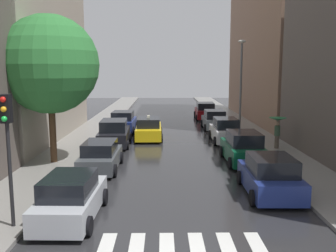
{
  "coord_description": "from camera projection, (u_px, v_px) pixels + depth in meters",
  "views": [
    {
      "loc": [
        -0.55,
        -8.09,
        5.23
      ],
      "look_at": [
        -0.18,
        19.71,
        0.98
      ],
      "focal_mm": 40.06,
      "sensor_mm": 36.0,
      "label": 1
    }
  ],
  "objects": [
    {
      "name": "parked_car_right_fourth",
      "position": [
        214.0,
        120.0,
        32.66
      ],
      "size": [
        2.07,
        4.04,
        1.68
      ],
      "rotation": [
        0.0,
        0.0,
        1.58
      ],
      "color": "#474C51",
      "rests_on": "ground"
    },
    {
      "name": "taxi_midroad",
      "position": [
        149.0,
        129.0,
        28.13
      ],
      "size": [
        2.14,
        4.7,
        1.81
      ],
      "rotation": [
        0.0,
        0.0,
        1.59
      ],
      "color": "yellow",
      "rests_on": "ground"
    },
    {
      "name": "parked_car_right_fifth",
      "position": [
        205.0,
        111.0,
        39.34
      ],
      "size": [
        2.21,
        4.53,
        1.74
      ],
      "rotation": [
        0.0,
        0.0,
        1.55
      ],
      "color": "maroon",
      "rests_on": "ground"
    },
    {
      "name": "lamp_post_right",
      "position": [
        241.0,
        80.0,
        29.29
      ],
      "size": [
        0.6,
        0.28,
        7.3
      ],
      "color": "#595B60",
      "rests_on": "sidewalk_right"
    },
    {
      "name": "crosswalk_stripes",
      "position": [
        182.0,
        249.0,
        10.94
      ],
      "size": [
        4.95,
        2.2,
        0.01
      ],
      "color": "silver",
      "rests_on": "ground"
    },
    {
      "name": "parked_car_right_third",
      "position": [
        225.0,
        131.0,
        26.87
      ],
      "size": [
        1.99,
        4.11,
        1.76
      ],
      "rotation": [
        0.0,
        0.0,
        1.58
      ],
      "color": "silver",
      "rests_on": "ground"
    },
    {
      "name": "parked_car_right_nearest",
      "position": [
        270.0,
        177.0,
        15.59
      ],
      "size": [
        2.22,
        4.16,
        1.68
      ],
      "rotation": [
        0.0,
        0.0,
        1.56
      ],
      "color": "navy",
      "rests_on": "ground"
    },
    {
      "name": "traffic_light_left_corner",
      "position": [
        7.0,
        131.0,
        11.74
      ],
      "size": [
        0.3,
        0.42,
        4.3
      ],
      "color": "black",
      "rests_on": "sidewalk_left"
    },
    {
      "name": "street_tree_left",
      "position": [
        50.0,
        65.0,
        19.9
      ],
      "size": [
        5.27,
        5.27,
        7.95
      ],
      "color": "#513823",
      "rests_on": "sidewalk_left"
    },
    {
      "name": "parked_car_left_fourth",
      "position": [
        123.0,
        122.0,
        31.34
      ],
      "size": [
        2.17,
        4.13,
        1.73
      ],
      "rotation": [
        0.0,
        0.0,
        1.55
      ],
      "color": "navy",
      "rests_on": "ground"
    },
    {
      "name": "parked_car_left_nearest",
      "position": [
        71.0,
        198.0,
        13.04
      ],
      "size": [
        2.09,
        4.2,
        1.63
      ],
      "rotation": [
        0.0,
        0.0,
        1.54
      ],
      "color": "#B2B7BF",
      "rests_on": "ground"
    },
    {
      "name": "sidewalk_right",
      "position": [
        244.0,
        129.0,
        32.59
      ],
      "size": [
        3.0,
        72.0,
        0.15
      ],
      "primitive_type": "cube",
      "color": "gray",
      "rests_on": "ground"
    },
    {
      "name": "parked_car_left_second",
      "position": [
        101.0,
        156.0,
        19.44
      ],
      "size": [
        2.01,
        4.16,
        1.54
      ],
      "rotation": [
        0.0,
        0.0,
        1.56
      ],
      "color": "#474C51",
      "rests_on": "ground"
    },
    {
      "name": "parked_car_right_second",
      "position": [
        243.0,
        148.0,
        20.93
      ],
      "size": [
        2.12,
        4.26,
        1.78
      ],
      "rotation": [
        0.0,
        0.0,
        1.58
      ],
      "color": "#0C4C2D",
      "rests_on": "ground"
    },
    {
      "name": "sidewalk_left",
      "position": [
        95.0,
        129.0,
        32.42
      ],
      "size": [
        3.0,
        72.0,
        0.15
      ],
      "primitive_type": "cube",
      "color": "gray",
      "rests_on": "ground"
    },
    {
      "name": "parked_car_left_third",
      "position": [
        114.0,
        134.0,
        25.68
      ],
      "size": [
        2.27,
        4.53,
        1.79
      ],
      "rotation": [
        0.0,
        0.0,
        1.61
      ],
      "color": "black",
      "rests_on": "ground"
    },
    {
      "name": "ground_plane",
      "position": [
        169.0,
        130.0,
        32.52
      ],
      "size": [
        28.0,
        72.0,
        0.04
      ],
      "primitive_type": "cube",
      "color": "#29292C"
    },
    {
      "name": "pedestrian_by_kerb",
      "position": [
        277.0,
        125.0,
        23.97
      ],
      "size": [
        1.12,
        1.12,
        1.99
      ],
      "rotation": [
        0.0,
        0.0,
        0.18
      ],
      "color": "brown",
      "rests_on": "sidewalk_right"
    }
  ]
}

